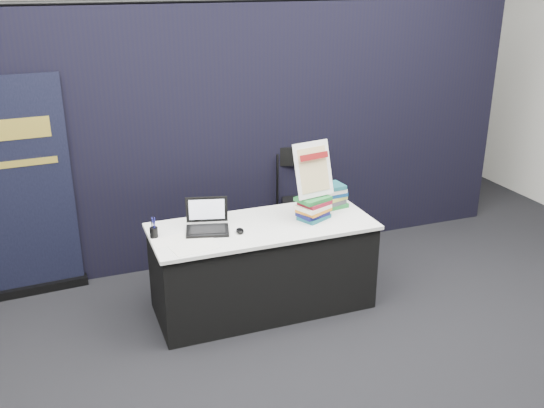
% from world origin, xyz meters
% --- Properties ---
extents(floor, '(8.00, 8.00, 0.00)m').
position_xyz_m(floor, '(0.00, 0.00, 0.00)').
color(floor, black).
rests_on(floor, ground).
extents(wall_back, '(8.00, 0.02, 3.50)m').
position_xyz_m(wall_back, '(0.00, 4.00, 1.75)').
color(wall_back, beige).
rests_on(wall_back, floor).
extents(drape_partition, '(6.00, 0.08, 2.40)m').
position_xyz_m(drape_partition, '(0.00, 1.60, 1.20)').
color(drape_partition, black).
rests_on(drape_partition, floor).
extents(display_table, '(1.80, 0.75, 0.75)m').
position_xyz_m(display_table, '(0.00, 0.55, 0.38)').
color(display_table, black).
rests_on(display_table, floor).
extents(laptop, '(0.38, 0.34, 0.25)m').
position_xyz_m(laptop, '(-0.45, 0.61, 0.81)').
color(laptop, black).
rests_on(laptop, display_table).
extents(mouse, '(0.08, 0.11, 0.03)m').
position_xyz_m(mouse, '(-0.22, 0.47, 0.77)').
color(mouse, black).
rests_on(mouse, display_table).
extents(brochure_left, '(0.28, 0.22, 0.00)m').
position_xyz_m(brochure_left, '(-0.76, 0.50, 0.75)').
color(brochure_left, white).
rests_on(brochure_left, display_table).
extents(brochure_mid, '(0.37, 0.29, 0.00)m').
position_xyz_m(brochure_mid, '(-0.62, 0.34, 0.75)').
color(brochure_mid, white).
rests_on(brochure_mid, display_table).
extents(brochure_right, '(0.30, 0.23, 0.00)m').
position_xyz_m(brochure_right, '(-0.58, 0.47, 0.75)').
color(brochure_right, white).
rests_on(brochure_right, display_table).
extents(pen_cup, '(0.07, 0.07, 0.08)m').
position_xyz_m(pen_cup, '(-0.86, 0.61, 0.79)').
color(pen_cup, black).
rests_on(pen_cup, display_table).
extents(book_stack_tall, '(0.29, 0.26, 0.19)m').
position_xyz_m(book_stack_tall, '(0.43, 0.51, 0.85)').
color(book_stack_tall, '#1A5C65').
rests_on(book_stack_tall, display_table).
extents(book_stack_short, '(0.27, 0.22, 0.21)m').
position_xyz_m(book_stack_short, '(0.68, 0.72, 0.85)').
color(book_stack_short, '#1D7030').
rests_on(book_stack_short, display_table).
extents(info_sign, '(0.35, 0.19, 0.46)m').
position_xyz_m(info_sign, '(0.43, 0.54, 1.16)').
color(info_sign, black).
rests_on(info_sign, book_stack_tall).
extents(pullup_banner, '(0.81, 0.15, 1.90)m').
position_xyz_m(pullup_banner, '(-1.76, 1.50, 0.84)').
color(pullup_banner, black).
rests_on(pullup_banner, floor).
extents(stacking_chair, '(0.61, 0.63, 1.07)m').
position_xyz_m(stacking_chair, '(0.73, 1.32, 0.59)').
color(stacking_chair, black).
rests_on(stacking_chair, floor).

